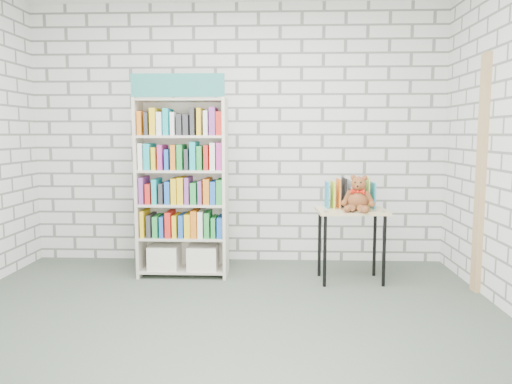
{
  "coord_description": "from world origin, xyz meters",
  "views": [
    {
      "loc": [
        0.43,
        -3.49,
        1.41
      ],
      "look_at": [
        0.25,
        0.95,
        0.89
      ],
      "focal_mm": 35.0,
      "sensor_mm": 36.0,
      "label": 1
    }
  ],
  "objects": [
    {
      "name": "door_trim",
      "position": [
        2.23,
        0.95,
        1.05
      ],
      "size": [
        0.05,
        0.12,
        2.1
      ],
      "primitive_type": "cube",
      "color": "tan",
      "rests_on": "ground"
    },
    {
      "name": "teddy_bear",
      "position": [
        1.19,
        1.12,
        0.83
      ],
      "size": [
        0.3,
        0.3,
        0.33
      ],
      "color": "brown",
      "rests_on": "display_table"
    },
    {
      "name": "table_books",
      "position": [
        1.14,
        1.32,
        0.83
      ],
      "size": [
        0.46,
        0.22,
        0.27
      ],
      "color": "teal",
      "rests_on": "display_table"
    },
    {
      "name": "bookshelf",
      "position": [
        -0.49,
        1.36,
        0.9
      ],
      "size": [
        0.88,
        0.34,
        1.96
      ],
      "color": "beige",
      "rests_on": "ground"
    },
    {
      "name": "display_table",
      "position": [
        1.14,
        1.22,
        0.6
      ],
      "size": [
        0.67,
        0.48,
        0.7
      ],
      "color": "tan",
      "rests_on": "ground"
    },
    {
      "name": "room_shell",
      "position": [
        0.0,
        0.0,
        1.78
      ],
      "size": [
        4.52,
        4.02,
        2.81
      ],
      "color": "silver",
      "rests_on": "ground"
    },
    {
      "name": "ground",
      "position": [
        0.0,
        0.0,
        0.0
      ],
      "size": [
        4.5,
        4.5,
        0.0
      ],
      "primitive_type": "plane",
      "color": "#444F43",
      "rests_on": "ground"
    }
  ]
}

